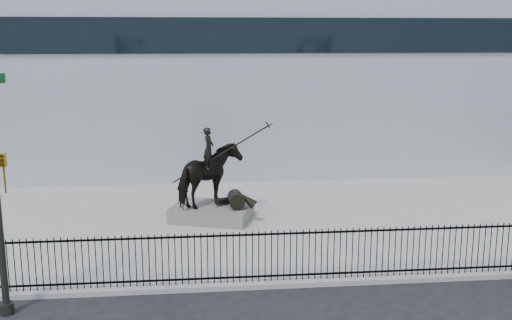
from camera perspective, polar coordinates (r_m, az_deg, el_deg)
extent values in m
plane|color=black|center=(16.35, 2.11, -13.62)|extent=(120.00, 120.00, 0.00)
cube|color=gray|center=(22.80, -0.34, -5.92)|extent=(30.00, 12.00, 0.15)
cube|color=#B5BCC5|center=(34.77, -2.44, 7.65)|extent=(44.00, 14.00, 9.00)
cube|color=black|center=(17.36, 1.54, -10.97)|extent=(22.00, 0.05, 0.05)
cube|color=black|center=(16.91, 1.56, -7.06)|extent=(22.00, 0.05, 0.05)
cube|color=black|center=(17.13, 1.55, -9.12)|extent=(22.00, 0.03, 1.50)
cube|color=#63605A|center=(22.85, -4.23, -5.00)|extent=(3.37, 2.79, 0.54)
imported|color=black|center=(22.48, -4.28, -1.53)|extent=(2.57, 2.78, 2.30)
imported|color=black|center=(22.29, -4.54, 1.11)|extent=(0.53, 0.66, 1.56)
cylinder|color=black|center=(22.22, -3.53, 0.47)|extent=(3.53, 1.22, 2.34)
cylinder|color=black|center=(17.05, -22.64, -12.91)|extent=(0.36, 0.36, 0.30)
imported|color=#BE8A15|center=(15.89, -22.90, -1.19)|extent=(0.16, 0.20, 1.00)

